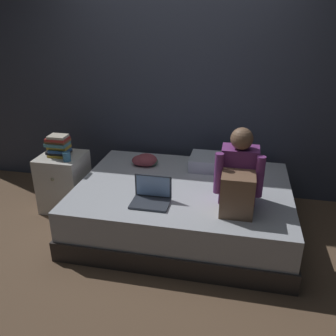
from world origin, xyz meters
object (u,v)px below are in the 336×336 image
laptop (151,196)px  bed (183,207)px  nightstand (64,182)px  clothes_pile (146,160)px  mug (67,157)px  pillow (218,163)px  book_stack (58,145)px  person_sitting (238,178)px

laptop → bed: bearing=60.6°
nightstand → clothes_pile: (0.83, 0.24, 0.22)m
clothes_pile → mug: bearing=-152.8°
nightstand → clothes_pile: nightstand is taller
pillow → clothes_pile: size_ratio=2.03×
laptop → mug: (-0.96, 0.40, 0.13)m
nightstand → book_stack: (-0.01, -0.01, 0.41)m
person_sitting → clothes_pile: size_ratio=2.38×
mug → bed: bearing=-1.0°
person_sitting → laptop: 0.74m
person_sitting → clothes_pile: 1.18m
nightstand → book_stack: book_stack is taller
book_stack → clothes_pile: 0.90m
bed → laptop: size_ratio=6.25×
laptop → clothes_pile: bearing=108.8°
mug → clothes_pile: size_ratio=0.33×
pillow → clothes_pile: (-0.75, -0.07, -0.01)m
person_sitting → clothes_pile: (-0.96, 0.66, -0.19)m
bed → laptop: (-0.21, -0.38, 0.29)m
laptop → pillow: 0.96m
nightstand → clothes_pile: size_ratio=2.17×
person_sitting → pillow: (-0.22, 0.73, -0.19)m
laptop → book_stack: book_stack is taller
nightstand → mug: 0.39m
bed → book_stack: book_stack is taller
laptop → pillow: bearing=59.4°
pillow → laptop: bearing=-120.6°
mug → nightstand: bearing=137.3°
bed → nightstand: nightstand is taller
nightstand → pillow: 1.62m
pillow → book_stack: book_stack is taller
pillow → clothes_pile: bearing=-174.6°
person_sitting → clothes_pile: person_sitting is taller
nightstand → laptop: (1.09, -0.52, 0.22)m
bed → book_stack: size_ratio=8.60×
person_sitting → clothes_pile: bearing=145.6°
laptop → clothes_pile: (-0.26, 0.76, 0.00)m
clothes_pile → bed: bearing=-39.0°
bed → laptop: laptop is taller
person_sitting → book_stack: (-1.80, 0.41, 0.00)m
laptop → book_stack: (-1.09, 0.50, 0.20)m
mug → clothes_pile: bearing=27.2°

